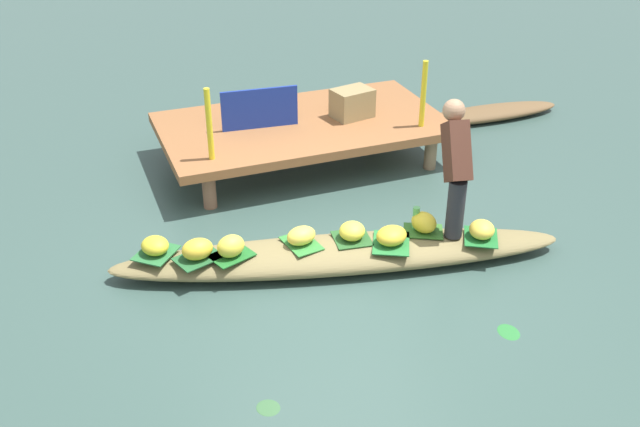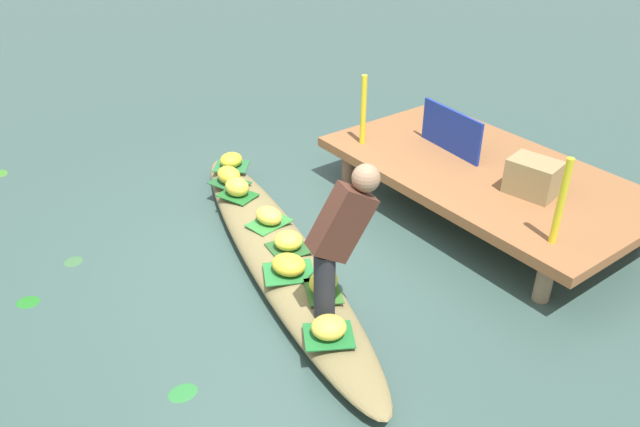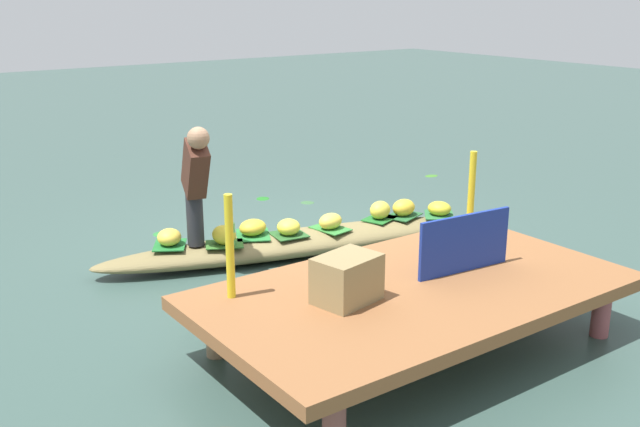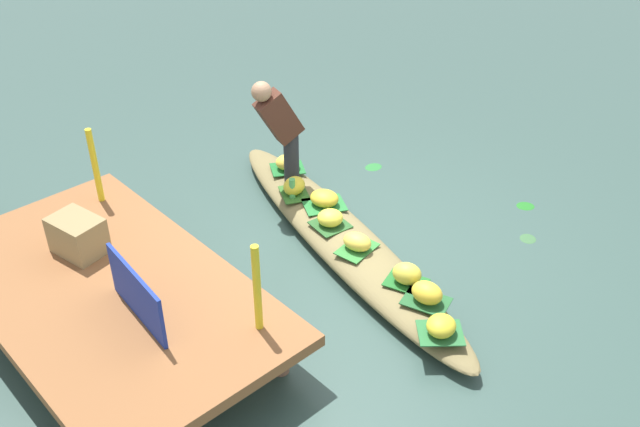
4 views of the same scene
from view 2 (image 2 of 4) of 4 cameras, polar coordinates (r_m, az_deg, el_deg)
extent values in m
plane|color=#354E47|center=(5.63, -3.84, -4.65)|extent=(40.00, 40.00, 0.00)
cube|color=brown|center=(6.43, 14.94, 3.65)|extent=(3.20, 1.80, 0.10)
cylinder|color=#895E47|center=(6.86, 2.61, 4.26)|extent=(0.14, 0.14, 0.39)
cylinder|color=#886D50|center=(5.43, 19.93, -5.82)|extent=(0.14, 0.14, 0.39)
cylinder|color=#954E50|center=(7.77, 10.97, 7.05)|extent=(0.14, 0.14, 0.39)
cylinder|color=brown|center=(6.54, 27.27, -0.93)|extent=(0.14, 0.14, 0.39)
ellipsoid|color=olive|center=(5.57, -3.88, -3.70)|extent=(4.12, 1.56, 0.23)
cube|color=#1E6B2D|center=(4.54, 0.81, -11.17)|extent=(0.43, 0.46, 0.01)
ellipsoid|color=yellow|center=(4.48, 0.81, -10.42)|extent=(0.33, 0.34, 0.16)
cube|color=#306524|center=(4.93, 0.32, -7.12)|extent=(0.44, 0.40, 0.01)
ellipsoid|color=yellow|center=(4.88, 0.32, -6.27)|extent=(0.26, 0.30, 0.19)
cube|color=#22582C|center=(6.52, -8.33, 2.81)|extent=(0.45, 0.39, 0.01)
ellipsoid|color=yellow|center=(6.47, -8.39, 3.51)|extent=(0.30, 0.25, 0.18)
cube|color=#265525|center=(5.42, -2.90, -3.19)|extent=(0.36, 0.36, 0.01)
ellipsoid|color=yellow|center=(5.38, -2.93, -2.50)|extent=(0.34, 0.34, 0.16)
cube|color=#317B33|center=(5.79, -4.71, -0.87)|extent=(0.32, 0.42, 0.01)
ellipsoid|color=yellow|center=(5.74, -4.74, -0.20)|extent=(0.32, 0.26, 0.16)
cube|color=#286834|center=(6.86, -8.13, 4.34)|extent=(0.46, 0.47, 0.01)
ellipsoid|color=gold|center=(6.83, -8.18, 4.90)|extent=(0.31, 0.32, 0.15)
cube|color=#1E6225|center=(6.27, -7.58, 1.68)|extent=(0.42, 0.37, 0.01)
ellipsoid|color=yellow|center=(6.23, -7.64, 2.44)|extent=(0.31, 0.29, 0.19)
cube|color=#257232|center=(5.13, -2.88, -5.42)|extent=(0.47, 0.51, 0.01)
ellipsoid|color=gold|center=(5.09, -2.90, -4.72)|extent=(0.36, 0.34, 0.16)
cylinder|color=#28282D|center=(4.55, 0.42, -6.55)|extent=(0.16, 0.16, 0.55)
cube|color=#4A271C|center=(4.31, 2.00, -0.85)|extent=(0.29, 0.53, 0.59)
sphere|color=#9E7556|center=(4.23, 4.25, 3.26)|extent=(0.20, 0.20, 0.20)
cylinder|color=#56B05A|center=(4.93, 0.62, -5.57)|extent=(0.06, 0.06, 0.23)
cube|color=navy|center=(6.60, 11.96, 7.44)|extent=(0.85, 0.11, 0.45)
cylinder|color=yellow|center=(6.60, 4.01, 9.47)|extent=(0.06, 0.06, 0.75)
cylinder|color=yellow|center=(5.20, 21.29, 1.02)|extent=(0.06, 0.06, 0.75)
cube|color=#8F7A4E|center=(5.99, 19.01, 3.18)|extent=(0.50, 0.40, 0.33)
ellipsoid|color=#277131|center=(4.57, -12.51, -15.78)|extent=(0.19, 0.23, 0.01)
ellipsoid|color=#3B7725|center=(8.03, -27.31, 3.32)|extent=(0.21, 0.15, 0.01)
ellipsoid|color=#376238|center=(6.08, -21.75, -4.10)|extent=(0.23, 0.23, 0.01)
ellipsoid|color=#206D20|center=(5.73, -25.27, -7.36)|extent=(0.25, 0.25, 0.01)
camera|label=1|loc=(6.60, -65.66, 17.67)|focal=40.86mm
camera|label=3|loc=(8.34, 55.74, 13.22)|focal=41.55mm
camera|label=4|loc=(10.20, 2.96, 36.16)|focal=40.40mm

